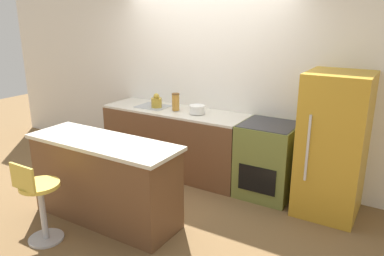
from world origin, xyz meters
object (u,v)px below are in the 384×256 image
stool_chair (39,201)px  kettle (157,102)px  mixing_bowl (197,109)px  oven_range (267,160)px  refrigerator (333,145)px

stool_chair → kettle: 2.19m
stool_chair → mixing_bowl: bearing=75.7°
oven_range → refrigerator: size_ratio=0.58×
oven_range → mixing_bowl: bearing=-178.4°
stool_chair → mixing_bowl: (0.54, 2.11, 0.54)m
stool_chair → kettle: size_ratio=4.34×
oven_range → refrigerator: 0.83m
refrigerator → kettle: bearing=179.9°
stool_chair → refrigerator: bearing=42.7°
kettle → mixing_bowl: kettle is taller
oven_range → refrigerator: bearing=-2.4°
stool_chair → mixing_bowl: 2.25m
refrigerator → mixing_bowl: refrigerator is taller
oven_range → stool_chair: (-1.53, -2.14, -0.02)m
stool_chair → kettle: (-0.13, 2.11, 0.57)m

